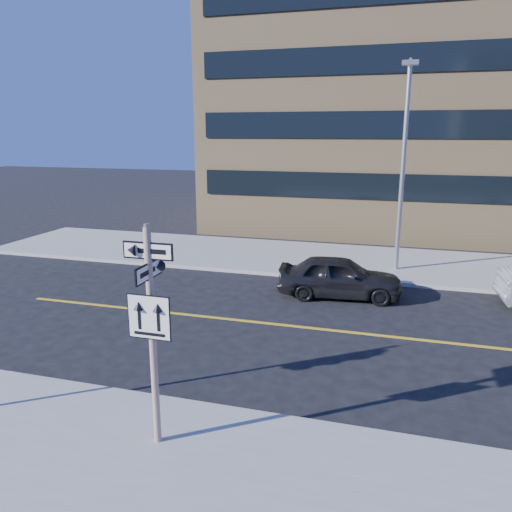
% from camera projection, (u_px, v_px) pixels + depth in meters
% --- Properties ---
extents(ground, '(120.00, 120.00, 0.00)m').
position_uv_depth(ground, '(208.00, 384.00, 11.56)').
color(ground, black).
rests_on(ground, ground).
extents(sign_pole, '(0.92, 0.92, 4.06)m').
position_uv_depth(sign_pole, '(151.00, 325.00, 8.62)').
color(sign_pole, silver).
rests_on(sign_pole, near_sidewalk).
extents(parked_car_a, '(2.14, 4.44, 1.46)m').
position_uv_depth(parked_car_a, '(339.00, 277.00, 17.49)').
color(parked_car_a, black).
rests_on(parked_car_a, ground).
extents(streetlight_a, '(0.55, 2.25, 8.00)m').
position_uv_depth(streetlight_a, '(404.00, 156.00, 19.33)').
color(streetlight_a, gray).
rests_on(streetlight_a, far_sidewalk).
extents(building_brick, '(18.00, 18.00, 18.00)m').
position_uv_depth(building_brick, '(377.00, 78.00, 32.11)').
color(building_brick, tan).
rests_on(building_brick, ground).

